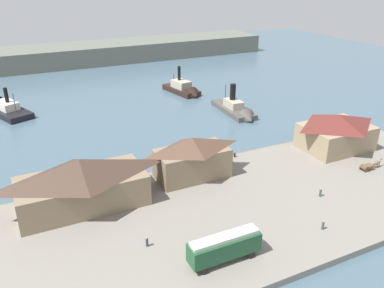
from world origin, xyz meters
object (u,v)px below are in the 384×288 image
at_px(ferry_departing_north, 3,108).
at_px(mooring_post_east, 235,155).
at_px(ferry_shed_east_terminal, 82,183).
at_px(ferry_shed_west_terminal, 192,157).
at_px(ferry_shed_central_terminal, 336,131).
at_px(pedestrian_by_tram, 320,193).
at_px(horse_cart, 371,165).
at_px(ferry_moored_west, 238,111).
at_px(pedestrian_at_waters_edge, 323,225).
at_px(ferry_mid_harbor, 184,90).
at_px(street_tram, 225,246).
at_px(pedestrian_near_west_shed, 147,242).

bearing_deg(ferry_departing_north, mooring_post_east, -52.59).
xyz_separation_m(ferry_shed_east_terminal, ferry_shed_west_terminal, (21.48, 1.05, -0.21)).
bearing_deg(ferry_shed_central_terminal, pedestrian_by_tram, -139.81).
xyz_separation_m(ferry_shed_west_terminal, horse_cart, (34.54, -13.08, -3.33)).
relative_size(ferry_shed_central_terminal, ferry_moored_west, 0.77).
relative_size(pedestrian_at_waters_edge, ferry_mid_harbor, 0.09).
distance_m(street_tram, mooring_post_east, 33.92).
height_order(pedestrian_near_west_shed, pedestrian_by_tram, pedestrian_by_tram).
height_order(ferry_shed_east_terminal, ferry_departing_north, ferry_shed_east_terminal).
distance_m(pedestrian_at_waters_edge, pedestrian_by_tram, 10.19).
height_order(pedestrian_near_west_shed, mooring_post_east, pedestrian_near_west_shed).
relative_size(ferry_shed_east_terminal, ferry_moored_west, 1.10).
bearing_deg(ferry_departing_north, ferry_shed_west_terminal, -62.64).
relative_size(ferry_shed_central_terminal, pedestrian_by_tram, 9.10).
bearing_deg(ferry_departing_north, pedestrian_at_waters_edge, -63.48).
bearing_deg(pedestrian_at_waters_edge, pedestrian_by_tram, 49.80).
bearing_deg(ferry_moored_west, pedestrian_near_west_shed, -133.85).
height_order(ferry_shed_west_terminal, street_tram, ferry_shed_west_terminal).
bearing_deg(ferry_departing_north, pedestrian_near_west_shed, -77.96).
bearing_deg(ferry_shed_central_terminal, pedestrian_near_west_shed, -164.03).
xyz_separation_m(street_tram, ferry_moored_west, (35.71, 53.96, -2.40)).
distance_m(street_tram, pedestrian_at_waters_edge, 17.82).
height_order(street_tram, pedestrian_by_tram, street_tram).
height_order(street_tram, horse_cart, street_tram).
bearing_deg(pedestrian_by_tram, pedestrian_at_waters_edge, -130.20).
xyz_separation_m(mooring_post_east, ferry_departing_north, (-44.44, 58.11, -0.41)).
bearing_deg(ferry_moored_west, mooring_post_east, -123.02).
distance_m(ferry_shed_central_terminal, horse_cart, 11.65).
height_order(ferry_shed_east_terminal, horse_cart, ferry_shed_east_terminal).
distance_m(ferry_moored_west, ferry_mid_harbor, 26.33).
bearing_deg(street_tram, horse_cart, 14.95).
height_order(ferry_shed_central_terminal, ferry_mid_harbor, ferry_shed_central_terminal).
relative_size(ferry_shed_west_terminal, ferry_shed_central_terminal, 0.95).
bearing_deg(mooring_post_east, ferry_shed_east_terminal, -171.45).
height_order(horse_cart, mooring_post_east, horse_cart).
bearing_deg(ferry_shed_central_terminal, pedestrian_at_waters_edge, -136.86).
distance_m(horse_cart, ferry_departing_north, 100.54).
bearing_deg(ferry_moored_west, ferry_shed_east_terminal, -148.55).
bearing_deg(ferry_shed_east_terminal, horse_cart, -12.12).
bearing_deg(ferry_moored_west, pedestrian_by_tram, -103.72).
relative_size(horse_cart, pedestrian_by_tram, 3.31).
xyz_separation_m(pedestrian_at_waters_edge, pedestrian_by_tram, (6.58, 7.79, 0.05)).
bearing_deg(pedestrian_by_tram, ferry_shed_west_terminal, 136.52).
xyz_separation_m(ferry_shed_east_terminal, pedestrian_at_waters_edge, (32.60, -23.52, -3.77)).
relative_size(pedestrian_near_west_shed, ferry_mid_harbor, 0.09).
bearing_deg(ferry_shed_west_terminal, ferry_moored_west, 45.77).
relative_size(ferry_shed_east_terminal, pedestrian_at_waters_edge, 13.95).
height_order(ferry_shed_east_terminal, ferry_mid_harbor, ferry_shed_east_terminal).
xyz_separation_m(ferry_shed_west_terminal, ferry_shed_central_terminal, (35.29, -1.91, -0.11)).
xyz_separation_m(ferry_shed_central_terminal, pedestrian_by_tram, (-17.60, -14.87, -3.40)).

